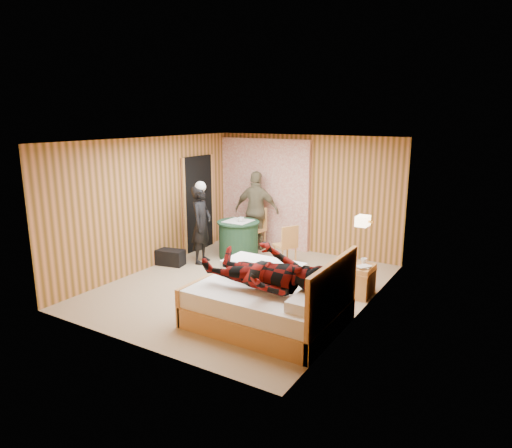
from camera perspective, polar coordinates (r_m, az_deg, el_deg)
The scene contains 23 objects.
floor at distance 8.02m, azimuth -1.60°, elevation -7.70°, with size 4.20×5.00×0.01m, color tan.
ceiling at distance 7.49m, azimuth -1.73°, elevation 10.44°, with size 4.20×5.00×0.01m, color white.
wall_back at distance 9.81m, azimuth 6.31°, elevation 3.72°, with size 4.20×0.02×2.50m, color #C47C4B.
wall_left at distance 8.95m, azimuth -13.03°, elevation 2.52°, with size 0.02×5.00×2.50m, color #C47C4B.
wall_right at distance 6.78m, azimuth 13.41°, elevation -0.94°, with size 0.02×5.00×2.50m, color #C47C4B.
curtain at distance 10.22m, azimuth 1.04°, elevation 3.90°, with size 2.20×0.08×2.40m, color silver.
doorway at distance 10.00m, azimuth -7.22°, elevation 2.56°, with size 0.06×0.90×2.05m, color black.
wall_lamp at distance 7.24m, azimuth 13.22°, elevation 0.38°, with size 0.26×0.24×0.16m.
bed at distance 6.55m, azimuth 1.85°, elevation -9.69°, with size 2.03×1.60×1.10m.
nightstand at distance 7.70m, azimuth 12.90°, elevation -6.86°, with size 0.39×0.53×0.51m.
round_table at distance 9.49m, azimuth -2.20°, elevation -1.87°, with size 0.87×0.87×0.78m.
chair_far at distance 10.01m, azimuth -0.00°, elevation -0.16°, with size 0.44×0.44×0.93m.
chair_near at distance 8.90m, azimuth 3.91°, elevation -2.33°, with size 0.51×0.51×0.83m.
duffel_bag at distance 9.20m, azimuth -10.64°, elevation -4.12°, with size 0.54×0.29×0.31m, color black.
sneaker_left at distance 9.12m, azimuth -3.31°, elevation -4.70°, with size 0.26×0.11×0.11m, color silver.
sneaker_right at distance 8.40m, azimuth -0.16°, elevation -6.26°, with size 0.27×0.11×0.12m, color silver.
woman_standing at distance 9.10m, azimuth -6.84°, elevation -0.06°, with size 0.57×0.38×1.57m, color black.
man_at_table at distance 9.98m, azimuth 0.09°, elevation 1.69°, with size 1.01×0.42×1.72m, color #6B6247.
man_on_bed at distance 6.12m, azimuth 1.06°, elevation -4.76°, with size 1.77×0.67×0.86m, color #620C09.
book_lower at distance 7.57m, azimuth 12.88°, elevation -5.14°, with size 0.17×0.22×0.02m, color silver.
book_upper at distance 7.56m, azimuth 12.89°, elevation -5.00°, with size 0.16×0.22×0.02m, color silver.
cup_nightstand at distance 7.72m, azimuth 13.33°, elevation -4.52°, with size 0.10×0.10×0.09m, color silver.
cup_table at distance 9.29m, azimuth -1.88°, elevation 0.56°, with size 0.12×0.12×0.10m, color silver.
Camera 1 is at (4.07, -6.28, 2.89)m, focal length 32.00 mm.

